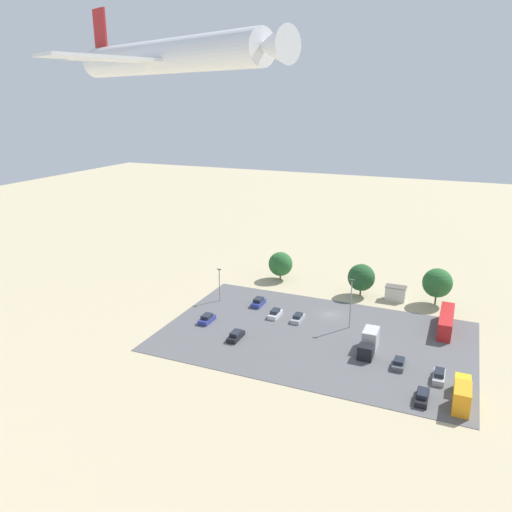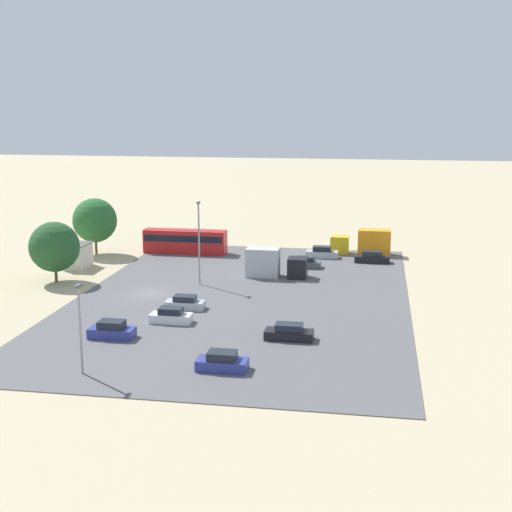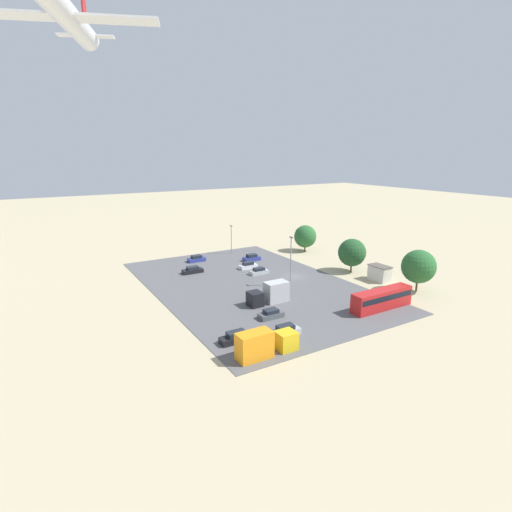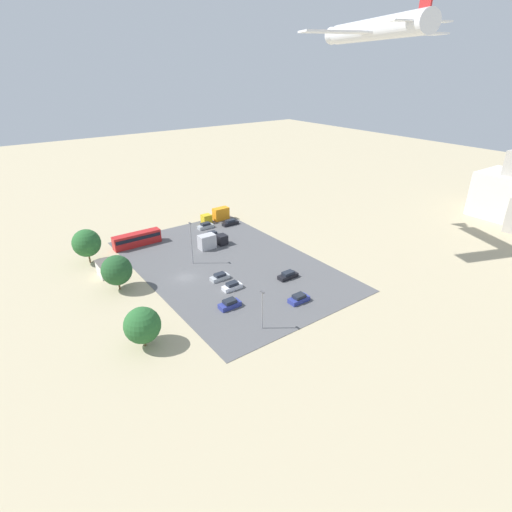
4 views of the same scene
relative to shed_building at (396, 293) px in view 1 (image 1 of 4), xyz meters
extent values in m
plane|color=tan|center=(11.21, 13.57, -1.61)|extent=(400.00, 400.00, 0.00)
cube|color=#565659|center=(11.21, 24.29, -1.57)|extent=(56.98, 36.62, 0.08)
cube|color=silver|center=(0.00, 0.00, -0.07)|extent=(4.29, 2.53, 3.08)
cube|color=#59514C|center=(0.00, 0.00, 1.53)|extent=(4.53, 2.77, 0.12)
cube|color=red|center=(-11.15, 11.63, 0.15)|extent=(2.50, 11.98, 3.36)
cube|color=black|center=(-11.15, 11.63, 0.75)|extent=(2.54, 11.50, 0.94)
cube|color=silver|center=(21.31, 19.01, -1.09)|extent=(1.76, 4.12, 0.88)
cube|color=#1E232D|center=(21.31, 19.01, -0.32)|extent=(1.47, 2.31, 0.65)
cube|color=black|center=(-9.39, 38.40, -1.08)|extent=(1.75, 4.73, 0.90)
cube|color=#1E232D|center=(-9.39, 38.40, -0.30)|extent=(1.47, 2.65, 0.66)
cube|color=black|center=(24.47, 31.21, -1.09)|extent=(1.81, 4.49, 0.87)
cube|color=#1E232D|center=(24.47, 31.21, -0.34)|extent=(1.52, 2.52, 0.64)
cube|color=navy|center=(32.95, 26.76, -1.08)|extent=(1.98, 4.16, 0.90)
cube|color=#1E232D|center=(32.95, 26.76, -0.29)|extent=(1.66, 2.33, 0.66)
cube|color=#ADB2B7|center=(16.39, 19.11, -1.12)|extent=(1.76, 4.12, 0.82)
cube|color=#1E232D|center=(16.39, 19.11, -0.40)|extent=(1.48, 2.31, 0.60)
cube|color=#4C5156|center=(-4.85, 29.74, -1.11)|extent=(1.87, 4.03, 0.83)
cube|color=#1E232D|center=(-4.85, 29.74, -0.39)|extent=(1.57, 2.26, 0.61)
cube|color=navy|center=(26.75, 14.92, -1.05)|extent=(1.93, 4.21, 0.95)
cube|color=#1E232D|center=(26.75, 14.92, -0.23)|extent=(1.62, 2.36, 0.70)
cube|color=#ADB2B7|center=(-11.28, 31.41, -1.06)|extent=(1.76, 4.49, 0.94)
cube|color=#1E232D|center=(-11.28, 31.41, -0.25)|extent=(1.48, 2.51, 0.69)
cube|color=black|center=(0.83, 29.30, -0.27)|extent=(2.52, 2.30, 2.51)
cube|color=#B2B2B7|center=(0.83, 24.95, 0.26)|extent=(2.52, 4.09, 3.59)
cube|color=gold|center=(-14.71, 33.69, -0.27)|extent=(2.36, 2.60, 2.51)
cube|color=orange|center=(-14.71, 38.60, 0.27)|extent=(2.36, 4.62, 3.59)
cylinder|color=brown|center=(7.68, 0.49, -0.56)|extent=(0.36, 0.36, 2.09)
sphere|color=#235128|center=(7.68, 0.49, 2.77)|extent=(6.10, 6.10, 6.10)
cylinder|color=brown|center=(28.14, -2.38, -0.70)|extent=(0.36, 0.36, 1.81)
sphere|color=#28602D|center=(28.14, -2.38, 2.43)|extent=(5.93, 5.93, 5.93)
cylinder|color=brown|center=(-8.41, -0.87, -0.31)|extent=(0.36, 0.36, 2.59)
sphere|color=#28602D|center=(-8.41, -0.87, 3.35)|extent=(6.32, 6.32, 6.32)
cylinder|color=gray|center=(6.14, 18.12, 3.33)|extent=(0.20, 0.20, 9.71)
cube|color=#4C4C51|center=(6.14, 18.12, 8.36)|extent=(0.90, 0.28, 0.20)
cylinder|color=gray|center=(35.68, 15.82, 2.03)|extent=(0.20, 0.20, 7.12)
cube|color=#4C4C51|center=(35.68, 15.82, 5.77)|extent=(0.90, 0.28, 0.20)
cylinder|color=white|center=(23.81, 51.67, 45.98)|extent=(32.42, 15.91, 3.94)
cone|color=white|center=(7.23, 58.23, 45.98)|extent=(5.41, 5.08, 3.75)
cube|color=white|center=(23.81, 51.67, 45.39)|extent=(15.36, 29.59, 0.36)
cube|color=white|center=(36.82, 46.52, 46.18)|extent=(6.09, 10.77, 0.24)
cube|color=#B22323|center=(37.44, 46.28, 50.28)|extent=(2.89, 1.36, 5.33)
camera|label=1|loc=(-11.85, 106.93, 41.02)|focal=35.00mm
camera|label=2|loc=(86.68, 38.74, 19.96)|focal=50.00mm
camera|label=3|loc=(-54.49, 62.04, 24.04)|focal=28.00mm
camera|label=4|loc=(81.08, -18.74, 39.75)|focal=28.00mm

